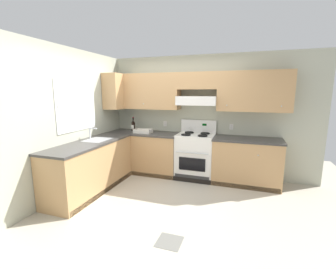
# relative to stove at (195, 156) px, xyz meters

# --- Properties ---
(ground_plane) EXTENTS (7.04, 7.04, 0.00)m
(ground_plane) POSITION_rel_stove_xyz_m (-0.40, -1.25, -0.48)
(ground_plane) COLOR #B2AA99
(floor_accent_tile) EXTENTS (0.30, 0.30, 0.01)m
(floor_accent_tile) POSITION_rel_stove_xyz_m (0.17, -2.21, -0.48)
(floor_accent_tile) COLOR slate
(floor_accent_tile) RESTS_ON ground_plane
(wall_back) EXTENTS (4.68, 0.57, 2.55)m
(wall_back) POSITION_rel_stove_xyz_m (0.01, 0.27, 1.00)
(wall_back) COLOR #B7BAA3
(wall_back) RESTS_ON ground_plane
(wall_left) EXTENTS (0.47, 4.00, 2.55)m
(wall_left) POSITION_rel_stove_xyz_m (-1.99, -1.03, 0.87)
(wall_left) COLOR #B7BAA3
(wall_left) RESTS_ON ground_plane
(counter_back_run) EXTENTS (3.60, 0.65, 0.91)m
(counter_back_run) POSITION_rel_stove_xyz_m (-0.18, -0.01, -0.03)
(counter_back_run) COLOR tan
(counter_back_run) RESTS_ON ground_plane
(counter_left_run) EXTENTS (0.63, 1.91, 1.13)m
(counter_left_run) POSITION_rel_stove_xyz_m (-1.65, -1.25, -0.02)
(counter_left_run) COLOR tan
(counter_left_run) RESTS_ON ground_plane
(stove) EXTENTS (0.76, 0.62, 1.20)m
(stove) POSITION_rel_stove_xyz_m (0.00, 0.00, 0.00)
(stove) COLOR white
(stove) RESTS_ON ground_plane
(wine_bottle) EXTENTS (0.08, 0.08, 0.32)m
(wine_bottle) POSITION_rel_stove_xyz_m (-1.48, 0.10, 0.56)
(wine_bottle) COLOR black
(wine_bottle) RESTS_ON counter_back_run
(bowl) EXTENTS (0.38, 0.23, 0.08)m
(bowl) POSITION_rel_stove_xyz_m (-1.15, -0.08, 0.46)
(bowl) COLOR beige
(bowl) RESTS_ON counter_back_run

